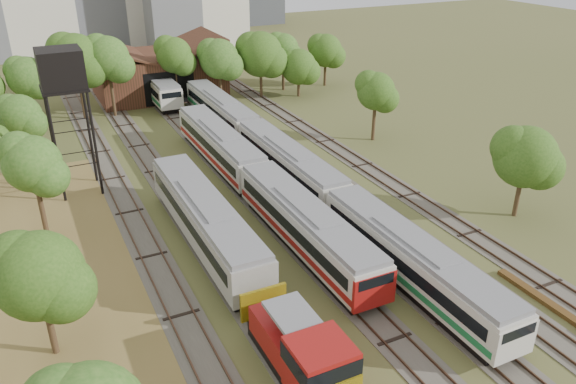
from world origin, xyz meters
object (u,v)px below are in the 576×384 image
railcar_red_set (256,180)px  railcar_green_set (289,164)px  shunter_locomotive (303,354)px  water_tower (61,73)px

railcar_red_set → railcar_green_set: railcar_red_set is taller
railcar_green_set → shunter_locomotive: size_ratio=6.43×
railcar_red_set → shunter_locomotive: 20.76m
railcar_red_set → water_tower: bearing=146.6°
railcar_green_set → shunter_locomotive: 24.15m
railcar_red_set → shunter_locomotive: shunter_locomotive is taller
railcar_red_set → railcar_green_set: 4.52m
water_tower → railcar_red_set: bearing=-33.4°
railcar_green_set → shunter_locomotive: shunter_locomotive is taller
shunter_locomotive → water_tower: size_ratio=0.67×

